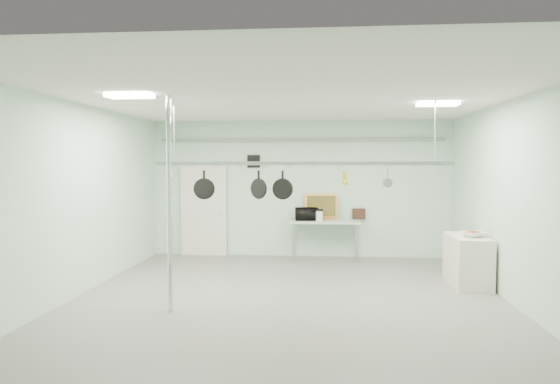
# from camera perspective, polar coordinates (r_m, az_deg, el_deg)

# --- Properties ---
(floor) EXTENTS (8.00, 8.00, 0.00)m
(floor) POSITION_cam_1_polar(r_m,az_deg,el_deg) (8.08, 0.85, -12.51)
(floor) COLOR gray
(floor) RESTS_ON ground
(ceiling) EXTENTS (7.00, 8.00, 0.02)m
(ceiling) POSITION_cam_1_polar(r_m,az_deg,el_deg) (7.84, 0.87, 10.55)
(ceiling) COLOR silver
(ceiling) RESTS_ON back_wall
(back_wall) EXTENTS (7.00, 0.02, 3.20)m
(back_wall) POSITION_cam_1_polar(r_m,az_deg,el_deg) (11.77, 2.29, 0.36)
(back_wall) COLOR silver
(back_wall) RESTS_ON floor
(right_wall) EXTENTS (0.02, 8.00, 3.20)m
(right_wall) POSITION_cam_1_polar(r_m,az_deg,el_deg) (8.30, 25.65, -1.17)
(right_wall) COLOR silver
(right_wall) RESTS_ON floor
(door) EXTENTS (1.10, 0.10, 2.20)m
(door) POSITION_cam_1_polar(r_m,az_deg,el_deg) (12.09, -8.68, -2.21)
(door) COLOR silver
(door) RESTS_ON floor
(wall_vent) EXTENTS (0.30, 0.04, 0.30)m
(wall_vent) POSITION_cam_1_polar(r_m,az_deg,el_deg) (11.84, -3.04, 3.52)
(wall_vent) COLOR black
(wall_vent) RESTS_ON back_wall
(conduit_pipe) EXTENTS (6.60, 0.07, 0.07)m
(conduit_pipe) POSITION_cam_1_polar(r_m,az_deg,el_deg) (11.68, 2.28, 5.98)
(conduit_pipe) COLOR gray
(conduit_pipe) RESTS_ON back_wall
(chrome_pole) EXTENTS (0.08, 0.08, 3.20)m
(chrome_pole) POSITION_cam_1_polar(r_m,az_deg,el_deg) (7.53, -12.50, -1.35)
(chrome_pole) COLOR silver
(chrome_pole) RESTS_ON floor
(prep_table) EXTENTS (1.60, 0.70, 0.91)m
(prep_table) POSITION_cam_1_polar(r_m,az_deg,el_deg) (11.43, 5.20, -3.60)
(prep_table) COLOR #ACCBB4
(prep_table) RESTS_ON floor
(side_cabinet) EXTENTS (0.60, 1.20, 0.90)m
(side_cabinet) POSITION_cam_1_polar(r_m,az_deg,el_deg) (9.67, 20.64, -7.35)
(side_cabinet) COLOR beige
(side_cabinet) RESTS_ON floor
(pot_rack) EXTENTS (4.80, 0.06, 1.00)m
(pot_rack) POSITION_cam_1_polar(r_m,az_deg,el_deg) (8.06, 2.44, 3.50)
(pot_rack) COLOR #B7B7BC
(pot_rack) RESTS_ON ceiling
(light_panel_left) EXTENTS (0.65, 0.30, 0.05)m
(light_panel_left) POSITION_cam_1_polar(r_m,az_deg,el_deg) (7.55, -16.80, 10.47)
(light_panel_left) COLOR white
(light_panel_left) RESTS_ON ceiling
(light_panel_right) EXTENTS (0.65, 0.30, 0.05)m
(light_panel_right) POSITION_cam_1_polar(r_m,az_deg,el_deg) (8.60, 17.57, 9.55)
(light_panel_right) COLOR white
(light_panel_right) RESTS_ON ceiling
(microwave) EXTENTS (0.55, 0.41, 0.28)m
(microwave) POSITION_cam_1_polar(r_m,az_deg,el_deg) (11.42, 3.06, -2.52)
(microwave) COLOR black
(microwave) RESTS_ON prep_table
(coffee_canister) EXTENTS (0.19, 0.19, 0.23)m
(coffee_canister) POSITION_cam_1_polar(r_m,az_deg,el_deg) (11.28, 4.52, -2.74)
(coffee_canister) COLOR white
(coffee_canister) RESTS_ON prep_table
(painting_large) EXTENTS (0.79, 0.18, 0.58)m
(painting_large) POSITION_cam_1_polar(r_m,az_deg,el_deg) (11.69, 4.72, -1.66)
(painting_large) COLOR gold
(painting_large) RESTS_ON prep_table
(painting_small) EXTENTS (0.30, 0.10, 0.25)m
(painting_small) POSITION_cam_1_polar(r_m,az_deg,el_deg) (11.74, 9.00, -2.48)
(painting_small) COLOR black
(painting_small) RESTS_ON prep_table
(fruit_bowl) EXTENTS (0.49, 0.49, 0.09)m
(fruit_bowl) POSITION_cam_1_polar(r_m,az_deg,el_deg) (9.47, 21.25, -4.54)
(fruit_bowl) COLOR silver
(fruit_bowl) RESTS_ON side_cabinet
(skillet_left) EXTENTS (0.35, 0.10, 0.45)m
(skillet_left) POSITION_cam_1_polar(r_m,az_deg,el_deg) (8.30, -8.67, 0.89)
(skillet_left) COLOR black
(skillet_left) RESTS_ON pot_rack
(skillet_mid) EXTENTS (0.31, 0.23, 0.47)m
(skillet_mid) POSITION_cam_1_polar(r_m,az_deg,el_deg) (8.13, -2.46, 0.82)
(skillet_mid) COLOR black
(skillet_mid) RESTS_ON pot_rack
(skillet_right) EXTENTS (0.35, 0.12, 0.47)m
(skillet_right) POSITION_cam_1_polar(r_m,az_deg,el_deg) (8.09, 0.30, 0.82)
(skillet_right) COLOR black
(skillet_right) RESTS_ON pot_rack
(whisk) EXTENTS (0.18, 0.18, 0.33)m
(whisk) POSITION_cam_1_polar(r_m,az_deg,el_deg) (8.06, 7.39, 1.27)
(whisk) COLOR #AFAEB3
(whisk) RESTS_ON pot_rack
(grater) EXTENTS (0.10, 0.03, 0.24)m
(grater) POSITION_cam_1_polar(r_m,az_deg,el_deg) (8.06, 7.48, 1.60)
(grater) COLOR gold
(grater) RESTS_ON pot_rack
(saucepan) EXTENTS (0.17, 0.13, 0.29)m
(saucepan) POSITION_cam_1_polar(r_m,az_deg,el_deg) (8.12, 12.18, 1.40)
(saucepan) COLOR #A6A6AB
(saucepan) RESTS_ON pot_rack
(fruit_cluster) EXTENTS (0.24, 0.24, 0.09)m
(fruit_cluster) POSITION_cam_1_polar(r_m,az_deg,el_deg) (9.46, 21.25, -4.30)
(fruit_cluster) COLOR maroon
(fruit_cluster) RESTS_ON fruit_bowl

